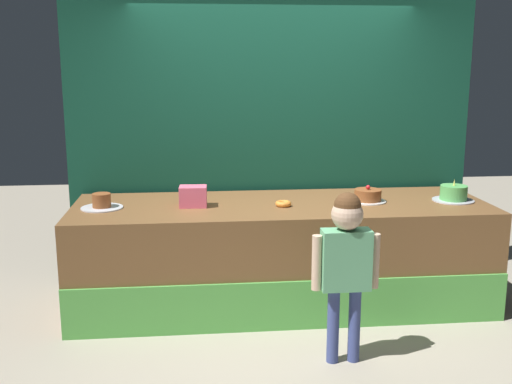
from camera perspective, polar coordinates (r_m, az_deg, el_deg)
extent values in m
plane|color=#ADA38E|center=(4.78, 3.28, -12.75)|extent=(12.00, 12.00, 0.00)
cube|color=brown|center=(5.12, 2.37, -5.81)|extent=(3.41, 1.09, 0.87)
cube|color=#59B24C|center=(4.69, 3.33, -10.64)|extent=(3.41, 0.02, 0.39)
cube|color=#144C38|center=(5.54, 1.51, 6.81)|extent=(3.66, 0.08, 3.00)
cylinder|color=#3F4C8C|center=(4.23, 7.26, -12.36)|extent=(0.08, 0.08, 0.52)
cylinder|color=#3F4C8C|center=(4.26, 9.22, -12.22)|extent=(0.08, 0.08, 0.52)
cube|color=#66B27F|center=(4.08, 8.44, -6.31)|extent=(0.33, 0.15, 0.41)
cylinder|color=beige|center=(4.04, 5.72, -6.64)|extent=(0.07, 0.07, 0.37)
cylinder|color=beige|center=(4.13, 11.08, -6.37)|extent=(0.07, 0.07, 0.37)
sphere|color=beige|center=(3.99, 8.57, -2.10)|extent=(0.21, 0.21, 0.21)
sphere|color=brown|center=(3.98, 8.60, -1.29)|extent=(0.18, 0.18, 0.18)
cube|color=#F06485|center=(4.91, -5.93, -0.41)|extent=(0.23, 0.17, 0.17)
torus|color=orange|center=(4.91, 2.58, -1.10)|extent=(0.13, 0.13, 0.04)
cylinder|color=silver|center=(4.99, -14.28, -1.44)|extent=(0.33, 0.33, 0.01)
cylinder|color=brown|center=(4.98, -14.31, -0.76)|extent=(0.15, 0.15, 0.11)
cylinder|color=white|center=(5.15, 10.44, -0.84)|extent=(0.31, 0.31, 0.01)
cylinder|color=brown|center=(5.14, 10.46, -0.28)|extent=(0.22, 0.22, 0.09)
sphere|color=red|center=(5.13, 10.49, 0.44)|extent=(0.04, 0.04, 0.04)
cylinder|color=silver|center=(5.36, 18.03, -0.74)|extent=(0.34, 0.34, 0.01)
cylinder|color=#59B259|center=(5.35, 18.08, -0.05)|extent=(0.22, 0.22, 0.12)
cone|color=#F2E566|center=(5.33, 18.14, 0.88)|extent=(0.02, 0.02, 0.06)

